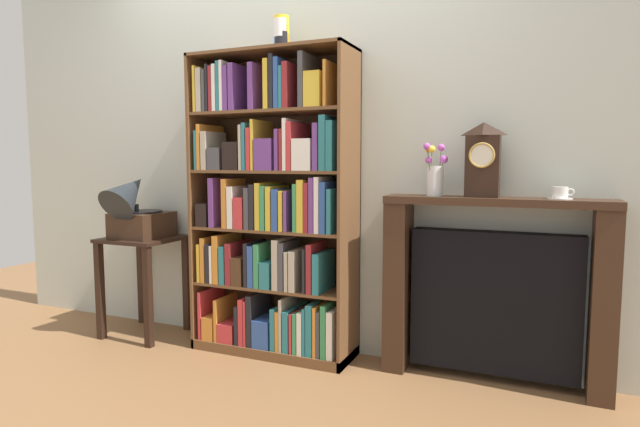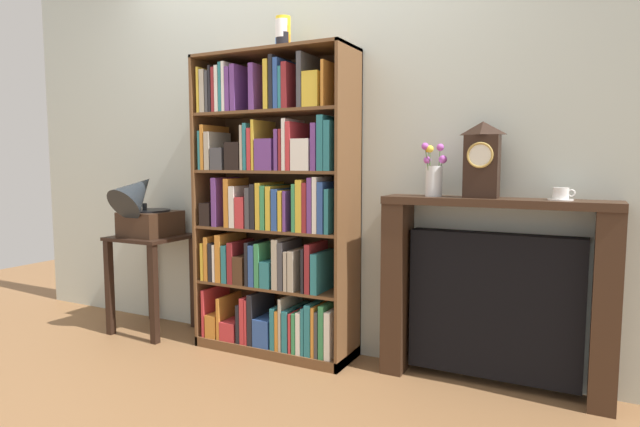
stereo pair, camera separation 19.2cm
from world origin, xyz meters
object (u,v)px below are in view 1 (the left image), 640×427
(teacup_with_saucer, at_px, (560,194))
(flower_vase, at_px, (435,175))
(bookshelf, at_px, (273,217))
(mantel_clock, at_px, (483,160))
(fireplace_mantel, at_px, (494,292))
(cup_stack, at_px, (282,33))
(gramophone, at_px, (136,209))
(side_table_left, at_px, (144,264))

(teacup_with_saucer, bearing_deg, flower_vase, -179.73)
(bookshelf, relative_size, mantel_clock, 4.71)
(fireplace_mantel, bearing_deg, cup_stack, -176.89)
(cup_stack, height_order, flower_vase, cup_stack)
(mantel_clock, height_order, flower_vase, mantel_clock)
(cup_stack, xyz_separation_m, flower_vase, (0.89, 0.04, -0.81))
(bookshelf, height_order, fireplace_mantel, bookshelf)
(gramophone, relative_size, teacup_with_saucer, 4.00)
(bookshelf, distance_m, cup_stack, 1.07)
(gramophone, bearing_deg, cup_stack, 6.77)
(cup_stack, xyz_separation_m, fireplace_mantel, (1.20, 0.07, -1.41))
(bookshelf, bearing_deg, cup_stack, 19.86)
(mantel_clock, height_order, teacup_with_saucer, mantel_clock)
(cup_stack, relative_size, teacup_with_saucer, 1.60)
(gramophone, height_order, fireplace_mantel, gramophone)
(bookshelf, relative_size, side_table_left, 2.72)
(side_table_left, bearing_deg, fireplace_mantel, 3.34)
(mantel_clock, relative_size, teacup_with_saucer, 3.15)
(fireplace_mantel, distance_m, teacup_with_saucer, 0.60)
(bookshelf, bearing_deg, fireplace_mantel, 3.91)
(side_table_left, xyz_separation_m, flower_vase, (1.90, 0.11, 0.61))
(fireplace_mantel, distance_m, flower_vase, 0.68)
(cup_stack, xyz_separation_m, side_table_left, (-1.01, -0.06, -1.42))
(cup_stack, height_order, mantel_clock, cup_stack)
(gramophone, relative_size, mantel_clock, 1.27)
(side_table_left, distance_m, mantel_clock, 2.25)
(cup_stack, relative_size, fireplace_mantel, 0.17)
(cup_stack, height_order, gramophone, cup_stack)
(side_table_left, bearing_deg, bookshelf, 2.59)
(fireplace_mantel, relative_size, teacup_with_saucer, 9.35)
(bookshelf, xyz_separation_m, side_table_left, (-0.95, -0.04, -0.35))
(bookshelf, xyz_separation_m, flower_vase, (0.95, 0.06, 0.26))
(side_table_left, bearing_deg, cup_stack, 3.62)
(gramophone, bearing_deg, teacup_with_saucer, 3.79)
(side_table_left, xyz_separation_m, mantel_clock, (2.14, 0.11, 0.69))
(bookshelf, bearing_deg, teacup_with_saucer, 2.47)
(side_table_left, distance_m, flower_vase, 2.00)
(side_table_left, bearing_deg, flower_vase, 3.23)
(cup_stack, height_order, fireplace_mantel, cup_stack)
(mantel_clock, bearing_deg, flower_vase, -179.86)
(gramophone, height_order, mantel_clock, mantel_clock)
(fireplace_mantel, height_order, mantel_clock, mantel_clock)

